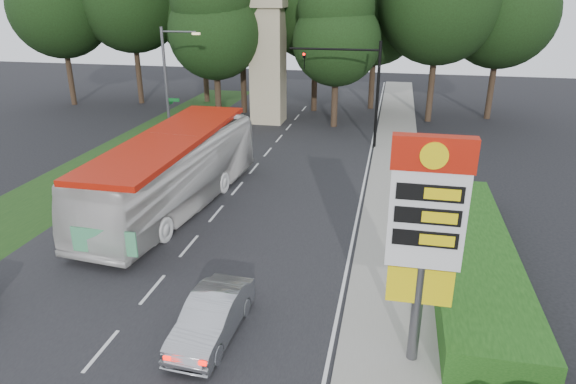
% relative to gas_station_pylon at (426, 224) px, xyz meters
% --- Properties ---
extents(ground, '(120.00, 120.00, 0.00)m').
position_rel_gas_station_pylon_xyz_m(ground, '(-9.20, -1.99, -4.45)').
color(ground, black).
rests_on(ground, ground).
extents(road_surface, '(14.00, 80.00, 0.02)m').
position_rel_gas_station_pylon_xyz_m(road_surface, '(-9.20, 10.01, -4.44)').
color(road_surface, black).
rests_on(road_surface, ground).
extents(sidewalk_right, '(3.00, 80.00, 0.12)m').
position_rel_gas_station_pylon_xyz_m(sidewalk_right, '(-0.70, 10.01, -4.39)').
color(sidewalk_right, gray).
rests_on(sidewalk_right, ground).
extents(grass_verge_left, '(5.00, 50.00, 0.02)m').
position_rel_gas_station_pylon_xyz_m(grass_verge_left, '(-18.70, 16.01, -4.44)').
color(grass_verge_left, '#193814').
rests_on(grass_verge_left, ground).
extents(hedge, '(3.00, 14.00, 1.20)m').
position_rel_gas_station_pylon_xyz_m(hedge, '(2.30, 6.01, -3.85)').
color(hedge, '#184312').
rests_on(hedge, ground).
extents(gas_station_pylon, '(2.10, 0.45, 6.85)m').
position_rel_gas_station_pylon_xyz_m(gas_station_pylon, '(0.00, 0.00, 0.00)').
color(gas_station_pylon, '#59595E').
rests_on(gas_station_pylon, ground).
extents(traffic_signal_mast, '(6.10, 0.35, 7.20)m').
position_rel_gas_station_pylon_xyz_m(traffic_signal_mast, '(-3.52, 22.00, 0.22)').
color(traffic_signal_mast, black).
rests_on(traffic_signal_mast, ground).
extents(streetlight_signs, '(2.75, 0.98, 8.00)m').
position_rel_gas_station_pylon_xyz_m(streetlight_signs, '(-16.19, 20.01, -0.01)').
color(streetlight_signs, '#59595E').
rests_on(streetlight_signs, ground).
extents(monument, '(3.00, 3.00, 10.05)m').
position_rel_gas_station_pylon_xyz_m(monument, '(-11.20, 28.01, 0.66)').
color(monument, tan).
rests_on(monument, ground).
extents(tree_monument_left, '(7.28, 7.28, 14.30)m').
position_rel_gas_station_pylon_xyz_m(tree_monument_left, '(-15.20, 27.01, 4.23)').
color(tree_monument_left, '#2D2116').
rests_on(tree_monument_left, ground).
extents(tree_monument_right, '(6.72, 6.72, 13.20)m').
position_rel_gas_station_pylon_xyz_m(tree_monument_right, '(-5.70, 27.51, 3.56)').
color(tree_monument_right, '#2D2116').
rests_on(tree_monument_right, ground).
extents(transit_bus, '(4.48, 13.67, 3.74)m').
position_rel_gas_station_pylon_xyz_m(transit_bus, '(-11.43, 9.37, -2.58)').
color(transit_bus, white).
rests_on(transit_bus, ground).
extents(sedan_silver, '(1.68, 4.30, 1.39)m').
position_rel_gas_station_pylon_xyz_m(sedan_silver, '(-6.15, -0.08, -3.75)').
color(sedan_silver, '#A3A5AA').
rests_on(sedan_silver, ground).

